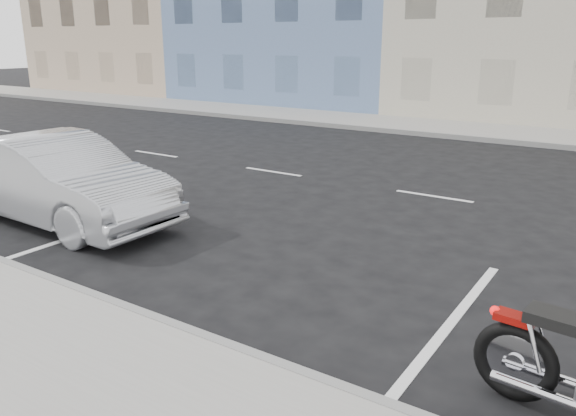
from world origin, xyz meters
name	(u,v)px	position (x,y,z in m)	size (l,w,h in m)	color
ground	(539,212)	(0.00, 0.00, 0.00)	(120.00, 120.00, 0.00)	black
sidewalk_far	(437,127)	(-5.00, 8.70, 0.07)	(80.00, 3.40, 0.15)	gray
curb_near	(30,275)	(-5.00, -7.00, 0.08)	(80.00, 0.12, 0.16)	gray
curb_far	(419,134)	(-5.00, 7.00, 0.08)	(80.00, 0.12, 0.16)	gray
sedan_silver	(59,180)	(-6.83, -5.20, 0.76)	(1.60, 4.58, 1.51)	#ACAEB3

